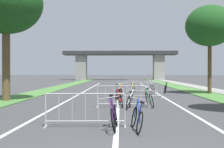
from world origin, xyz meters
TOP-DOWN VIEW (x-y plane):
  - grass_verge_left at (-6.54, 27.90)m, footprint 2.12×68.20m
  - grass_verge_right at (6.54, 27.90)m, footprint 2.12×68.20m
  - sidewalk_path_right at (8.53, 27.90)m, footprint 1.85×68.20m
  - lane_stripe_center at (0.00, 19.73)m, footprint 0.14×39.46m
  - lane_stripe_right_lane at (3.02, 19.73)m, footprint 0.14×39.46m
  - lane_stripe_left_lane at (-3.02, 19.73)m, footprint 0.14×39.46m
  - overpass_bridge at (0.00, 56.37)m, footprint 23.41×3.62m
  - tree_left_cypress_far at (-6.49, 12.24)m, footprint 4.23×4.23m
  - tree_right_oak_mid at (6.94, 18.07)m, footprint 3.68×3.68m
  - crowd_barrier_nearest at (-0.97, 4.53)m, footprint 2.53×0.55m
  - crowd_barrier_second at (0.23, 9.46)m, footprint 2.52×0.50m
  - crowd_barrier_third at (1.54, 14.38)m, footprint 2.53×0.55m
  - crowd_barrier_fourth at (1.87, 19.31)m, footprint 2.52×0.49m
  - bicycle_white_0 at (0.54, 8.97)m, footprint 0.67×1.72m
  - bicycle_red_1 at (0.08, 9.82)m, footprint 0.59×1.69m
  - bicycle_teal_2 at (0.03, 14.75)m, footprint 0.54×1.69m
  - bicycle_orange_3 at (0.01, 13.92)m, footprint 0.69×1.70m
  - bicycle_black_4 at (3.70, 18.92)m, footprint 0.52×1.60m
  - bicycle_yellow_5 at (1.15, 19.82)m, footprint 0.55×1.62m
  - bicycle_purple_6 at (-0.07, 4.14)m, footprint 0.54×1.73m
  - bicycle_green_7 at (1.52, 9.82)m, footprint 0.61×1.67m
  - bicycle_silver_8 at (2.78, 19.84)m, footprint 0.48×1.68m
  - bicycle_blue_9 at (0.60, 3.97)m, footprint 0.48×1.66m

SIDE VIEW (x-z plane):
  - lane_stripe_center at x=0.00m, z-range 0.00..0.01m
  - lane_stripe_right_lane at x=3.02m, z-range 0.00..0.01m
  - lane_stripe_left_lane at x=-3.02m, z-range 0.00..0.01m
  - grass_verge_left at x=-6.54m, z-range 0.00..0.05m
  - grass_verge_right at x=6.54m, z-range 0.00..0.05m
  - sidewalk_path_right at x=8.53m, z-range 0.00..0.08m
  - bicycle_red_1 at x=0.08m, z-range -0.10..0.80m
  - bicycle_black_4 at x=3.70m, z-range -0.09..0.80m
  - bicycle_teal_2 at x=0.03m, z-range -0.11..0.84m
  - bicycle_yellow_5 at x=1.15m, z-range -0.09..0.81m
  - bicycle_white_0 at x=0.54m, z-range -0.09..0.83m
  - bicycle_blue_9 at x=0.60m, z-range -0.11..0.84m
  - bicycle_silver_8 at x=2.78m, z-range -0.12..0.87m
  - bicycle_orange_3 at x=0.01m, z-range -0.14..0.90m
  - bicycle_green_7 at x=1.52m, z-range -0.09..0.85m
  - bicycle_purple_6 at x=-0.07m, z-range -0.13..0.91m
  - crowd_barrier_nearest at x=-0.97m, z-range 0.00..1.05m
  - crowd_barrier_second at x=0.23m, z-range 0.00..1.05m
  - crowd_barrier_third at x=1.54m, z-range 0.00..1.05m
  - crowd_barrier_fourth at x=1.87m, z-range 0.00..1.05m
  - overpass_bridge at x=0.00m, z-range 1.24..7.22m
  - tree_right_oak_mid at x=6.94m, z-range 1.81..8.60m
  - tree_left_cypress_far at x=-6.49m, z-range 1.91..9.42m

